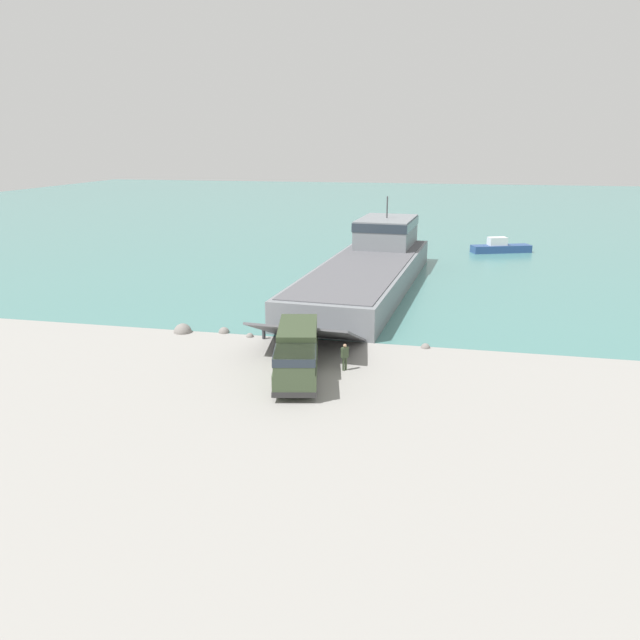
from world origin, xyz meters
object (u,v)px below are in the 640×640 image
Objects in this scene: mooring_bollard at (264,333)px; landing_craft at (371,264)px; soldier_on_ramp at (345,355)px; moored_boat_a at (500,247)px; military_truck at (297,353)px.

landing_craft is at bearing 75.57° from mooring_bollard.
soldier_on_ramp is 0.22× the size of moored_boat_a.
moored_boat_a is at bearing 65.52° from mooring_bollard.
moored_boat_a reaches higher than mooring_bollard.
mooring_bollard is (-5.15, -20.01, -1.58)m from landing_craft.
military_truck is 4.84× the size of soldier_on_ramp.
soldier_on_ramp is 49.00m from moored_boat_a.
landing_craft reaches higher than military_truck.
military_truck is at bearing -37.48° from moored_boat_a.
mooring_bollard is at bearing -100.81° from landing_craft.
moored_boat_a is (14.08, 22.23, -1.35)m from landing_craft.
military_truck is at bearing -58.40° from mooring_bollard.
military_truck is at bearing -88.14° from landing_craft.
moored_boat_a reaches higher than soldier_on_ramp.
moored_boat_a is 9.87× the size of mooring_bollard.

